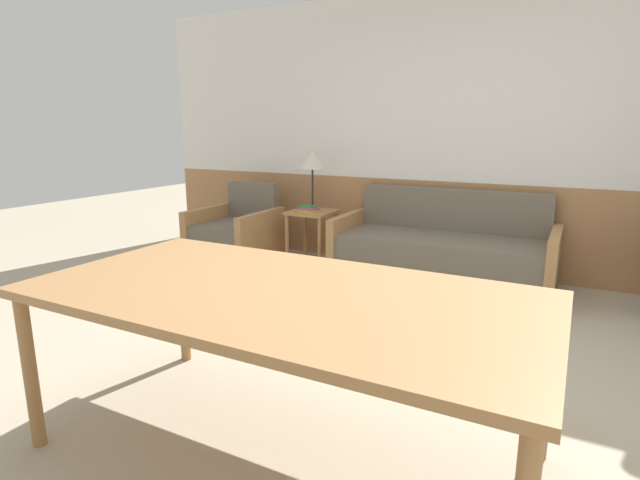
% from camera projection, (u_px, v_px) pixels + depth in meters
% --- Properties ---
extents(ground_plane, '(16.00, 16.00, 0.00)m').
position_uv_depth(ground_plane, '(361.00, 390.00, 2.76)').
color(ground_plane, '#B2A58C').
extents(wall_back, '(7.20, 0.06, 2.70)m').
position_uv_depth(wall_back, '(472.00, 135.00, 4.73)').
color(wall_back, '#AD7A4C').
rests_on(wall_back, ground_plane).
extents(couch, '(1.96, 0.83, 0.84)m').
position_uv_depth(couch, '(441.00, 255.00, 4.62)').
color(couch, '#B27F4C').
rests_on(couch, ground_plane).
extents(armchair, '(0.78, 0.81, 0.82)m').
position_uv_depth(armchair, '(236.00, 238.00, 5.36)').
color(armchair, '#B27F4C').
rests_on(armchair, ground_plane).
extents(side_table, '(0.44, 0.44, 0.57)m').
position_uv_depth(side_table, '(312.00, 222.00, 5.21)').
color(side_table, '#B27F4C').
rests_on(side_table, ground_plane).
extents(table_lamp, '(0.29, 0.29, 0.61)m').
position_uv_depth(table_lamp, '(312.00, 161.00, 5.15)').
color(table_lamp, '#262628').
rests_on(table_lamp, side_table).
extents(book_stack, '(0.22, 0.17, 0.07)m').
position_uv_depth(book_stack, '(309.00, 209.00, 5.11)').
color(book_stack, gold).
rests_on(book_stack, side_table).
extents(dining_table, '(2.16, 1.09, 0.76)m').
position_uv_depth(dining_table, '(282.00, 303.00, 2.09)').
color(dining_table, '#9E7042').
rests_on(dining_table, ground_plane).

